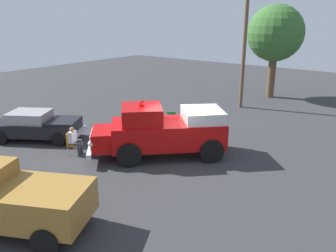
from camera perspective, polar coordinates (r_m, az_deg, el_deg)
ground_plane at (r=15.38m, az=2.02°, el=-5.06°), size 60.00×60.00×0.00m
vintage_fire_truck at (r=15.04m, az=-0.88°, el=-0.72°), size 5.76×5.72×2.59m
classic_hot_rod at (r=18.43m, az=-21.09°, el=0.11°), size 4.67×3.91×1.46m
parked_pickup at (r=11.04m, az=-25.21°, el=-10.95°), size 5.10×3.78×1.90m
lawn_chair_near_truck at (r=16.02m, az=-15.79°, el=-2.53°), size 0.64×0.64×1.02m
lawn_chair_by_car at (r=18.59m, az=0.61°, el=1.00°), size 0.69×0.69×1.02m
spectator_seated at (r=15.92m, az=-15.42°, el=-2.22°), size 0.63×0.54×1.29m
oak_tree_left at (r=27.21m, az=17.56°, el=14.55°), size 4.15×4.15×6.90m
utility_pole at (r=23.49m, az=12.68°, el=12.93°), size 1.29×1.29×7.97m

